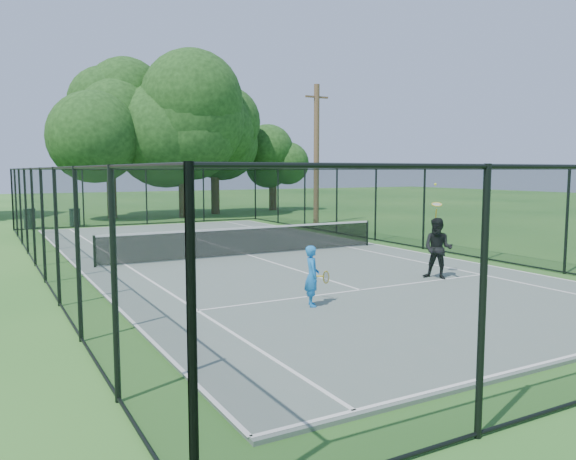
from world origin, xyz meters
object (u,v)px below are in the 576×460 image
tennis_net (248,240)px  trash_bin_right (75,217)px  trash_bin_left (30,218)px  utility_pole (316,154)px  player_blue (312,276)px  player_black (438,248)px

tennis_net → trash_bin_right: 14.41m
trash_bin_left → trash_bin_right: 2.17m
trash_bin_right → utility_pole: utility_pole is taller
trash_bin_left → player_blue: player_blue is taller
player_blue → trash_bin_left: bearing=100.5°
trash_bin_right → utility_pole: bearing=-22.8°
utility_pole → player_black: size_ratio=2.98×
trash_bin_left → player_blue: (3.89, -21.08, 0.21)m
trash_bin_left → trash_bin_right: trash_bin_left is taller
tennis_net → trash_bin_left: bearing=112.4°
trash_bin_right → player_black: 21.11m
tennis_net → utility_pole: bearing=47.4°
utility_pole → player_black: 16.50m
trash_bin_right → player_blue: 21.20m
tennis_net → player_blue: size_ratio=7.80×
utility_pole → trash_bin_right: bearing=157.2°
trash_bin_left → utility_pole: size_ratio=0.13×
player_blue → tennis_net: bearing=75.7°
utility_pole → player_blue: bearing=-122.0°
trash_bin_right → tennis_net: bearing=-75.7°
trash_bin_left → utility_pole: bearing=-19.3°
trash_bin_left → player_blue: bearing=-79.5°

